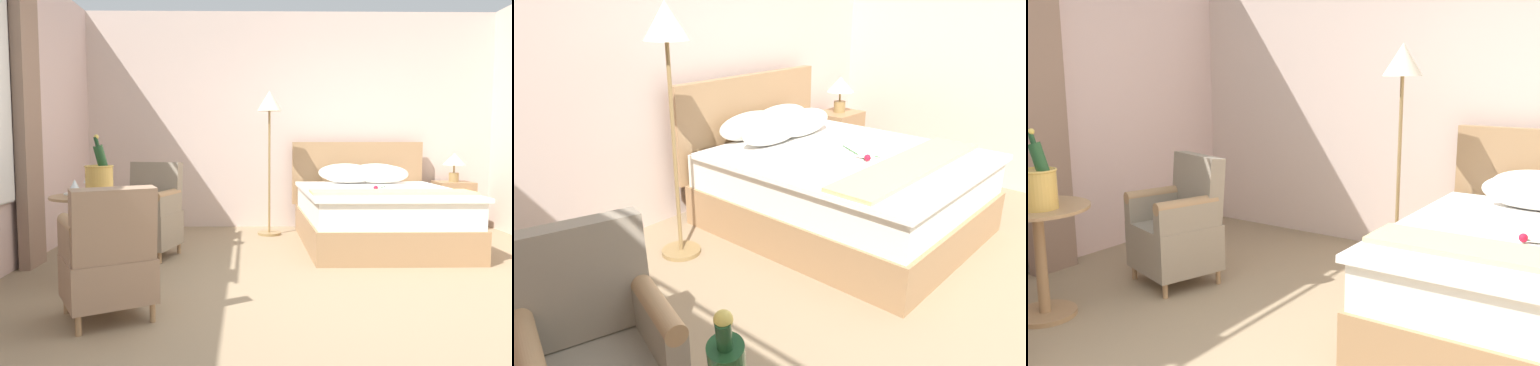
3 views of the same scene
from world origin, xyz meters
The scene contains 6 objects.
wall_headboard_side centered at (0.00, 2.97, 1.40)m, with size 5.40×0.12×2.79m.
bed centered at (0.84, 1.82, 0.36)m, with size 1.67×2.04×1.12m.
nightstand centered at (2.05, 2.62, 0.31)m, with size 0.47×0.37×0.62m.
bedside_lamp centered at (2.05, 2.62, 0.88)m, with size 0.28×0.28×0.36m.
floor_lamp_brass centered at (-0.31, 2.35, 1.41)m, with size 0.29×0.29×1.73m.
armchair_by_window centered at (-1.55, 1.27, 0.40)m, with size 0.68×0.67×0.93m.
Camera 2 is at (-2.28, -0.30, 1.74)m, focal length 35.00 mm.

